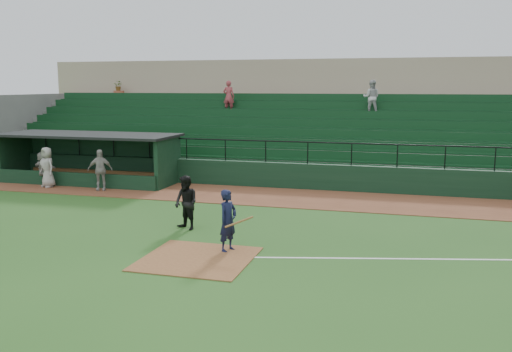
# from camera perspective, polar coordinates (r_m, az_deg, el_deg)

# --- Properties ---
(ground) EXTENTS (90.00, 90.00, 0.00)m
(ground) POSITION_cam_1_polar(r_m,az_deg,el_deg) (16.61, -4.74, -7.47)
(ground) COLOR #234E19
(ground) RESTS_ON ground
(warning_track) EXTENTS (40.00, 4.00, 0.03)m
(warning_track) POSITION_cam_1_polar(r_m,az_deg,el_deg) (24.04, 1.95, -2.14)
(warning_track) COLOR brown
(warning_track) RESTS_ON ground
(home_plate_dirt) EXTENTS (3.00, 3.00, 0.03)m
(home_plate_dirt) POSITION_cam_1_polar(r_m,az_deg,el_deg) (15.72, -6.03, -8.42)
(home_plate_dirt) COLOR brown
(home_plate_dirt) RESTS_ON ground
(foul_line) EXTENTS (17.49, 4.44, 0.01)m
(foul_line) POSITION_cam_1_polar(r_m,az_deg,el_deg) (16.94, 23.39, -7.87)
(foul_line) COLOR white
(foul_line) RESTS_ON ground
(stadium_structure) EXTENTS (38.00, 13.08, 6.40)m
(stadium_structure) POSITION_cam_1_polar(r_m,az_deg,el_deg) (31.94, 5.63, 4.81)
(stadium_structure) COLOR black
(stadium_structure) RESTS_ON ground
(dugout) EXTENTS (8.90, 3.20, 2.42)m
(dugout) POSITION_cam_1_polar(r_m,az_deg,el_deg) (29.08, -16.27, 2.11)
(dugout) COLOR black
(dugout) RESTS_ON ground
(batter_at_plate) EXTENTS (1.11, 0.77, 1.82)m
(batter_at_plate) POSITION_cam_1_polar(r_m,az_deg,el_deg) (16.14, -2.88, -4.59)
(batter_at_plate) COLOR black
(batter_at_plate) RESTS_ON ground
(umpire) EXTENTS (1.10, 1.02, 1.81)m
(umpire) POSITION_cam_1_polar(r_m,az_deg,el_deg) (18.69, -7.17, -2.75)
(umpire) COLOR black
(umpire) RESTS_ON ground
(dugout_player_a) EXTENTS (1.19, 0.86, 1.88)m
(dugout_player_a) POSITION_cam_1_polar(r_m,az_deg,el_deg) (26.26, -15.69, 0.60)
(dugout_player_a) COLOR #A39F99
(dugout_player_a) RESTS_ON warning_track
(dugout_player_b) EXTENTS (1.08, 0.91, 1.89)m
(dugout_player_b) POSITION_cam_1_polar(r_m,az_deg,el_deg) (27.89, -20.60, 0.85)
(dugout_player_b) COLOR #A29D97
(dugout_player_b) RESTS_ON warning_track
(dugout_player_c) EXTENTS (1.55, 0.91, 1.59)m
(dugout_player_c) POSITION_cam_1_polar(r_m,az_deg,el_deg) (28.73, -21.00, 0.76)
(dugout_player_c) COLOR #9E9994
(dugout_player_c) RESTS_ON warning_track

